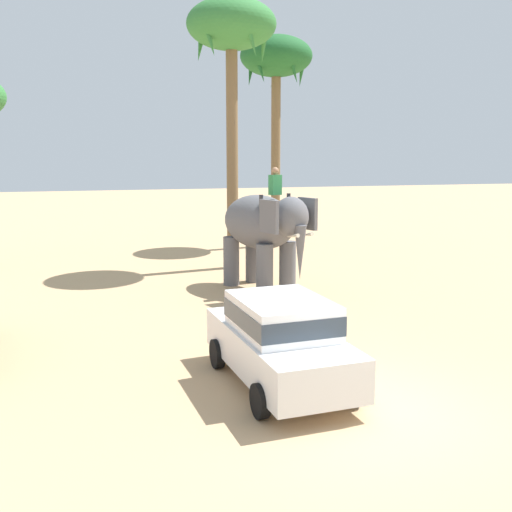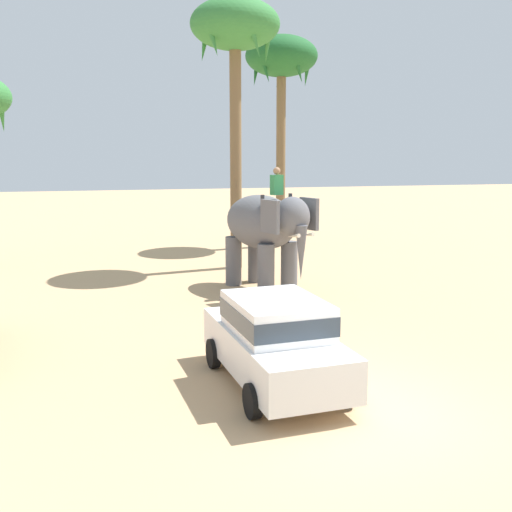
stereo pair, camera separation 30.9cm
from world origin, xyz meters
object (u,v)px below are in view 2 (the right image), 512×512
object	(u,v)px
car_sedan_foreground	(275,338)
palm_tree_near_hut	(281,64)
palm_tree_behind_elephant	(235,34)
elephant_with_mahout	(265,228)

from	to	relation	value
car_sedan_foreground	palm_tree_near_hut	world-z (taller)	palm_tree_near_hut
palm_tree_behind_elephant	palm_tree_near_hut	xyz separation A→B (m)	(3.12, 4.74, -0.29)
palm_tree_near_hut	car_sedan_foreground	bearing A→B (deg)	-106.69
car_sedan_foreground	elephant_with_mahout	world-z (taller)	elephant_with_mahout
palm_tree_behind_elephant	palm_tree_near_hut	bearing A→B (deg)	56.68
car_sedan_foreground	elephant_with_mahout	distance (m)	8.10
palm_tree_near_hut	elephant_with_mahout	bearing A→B (deg)	-109.38
elephant_with_mahout	palm_tree_near_hut	xyz separation A→B (m)	(3.04, 8.64, 6.15)
car_sedan_foreground	palm_tree_behind_elephant	xyz separation A→B (m)	(1.81, 11.69, 7.50)
elephant_with_mahout	palm_tree_near_hut	size ratio (longest dim) A/B	0.43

